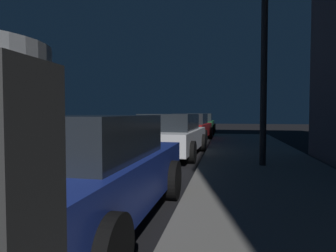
{
  "coord_description": "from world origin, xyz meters",
  "views": [
    {
      "loc": [
        4.66,
        -0.95,
        1.46
      ],
      "look_at": [
        4.06,
        2.14,
        1.32
      ],
      "focal_mm": 31.62,
      "sensor_mm": 36.0,
      "label": 1
    }
  ],
  "objects_px": {
    "car_blue": "(83,171)",
    "car_red": "(191,127)",
    "car_white": "(171,135)",
    "street_lamp": "(264,33)",
    "car_green": "(200,123)"
  },
  "relations": [
    {
      "from": "car_blue",
      "to": "car_red",
      "type": "height_order",
      "value": "same"
    },
    {
      "from": "car_red",
      "to": "car_green",
      "type": "distance_m",
      "value": 5.98
    },
    {
      "from": "car_green",
      "to": "street_lamp",
      "type": "height_order",
      "value": "street_lamp"
    },
    {
      "from": "car_white",
      "to": "car_red",
      "type": "height_order",
      "value": "same"
    },
    {
      "from": "car_white",
      "to": "car_green",
      "type": "distance_m",
      "value": 11.66
    },
    {
      "from": "car_white",
      "to": "car_blue",
      "type": "bearing_deg",
      "value": -89.99
    },
    {
      "from": "car_white",
      "to": "car_green",
      "type": "height_order",
      "value": "same"
    },
    {
      "from": "street_lamp",
      "to": "car_red",
      "type": "bearing_deg",
      "value": 109.21
    },
    {
      "from": "car_white",
      "to": "street_lamp",
      "type": "relative_size",
      "value": 0.93
    },
    {
      "from": "car_green",
      "to": "car_blue",
      "type": "bearing_deg",
      "value": -90.0
    },
    {
      "from": "car_green",
      "to": "car_white",
      "type": "bearing_deg",
      "value": -90.01
    },
    {
      "from": "car_blue",
      "to": "car_white",
      "type": "relative_size",
      "value": 0.95
    },
    {
      "from": "car_white",
      "to": "car_red",
      "type": "xyz_separation_m",
      "value": [
        0.0,
        5.68,
        -0.02
      ]
    },
    {
      "from": "car_red",
      "to": "street_lamp",
      "type": "xyz_separation_m",
      "value": [
        2.74,
        -7.85,
        2.73
      ]
    },
    {
      "from": "car_blue",
      "to": "street_lamp",
      "type": "distance_m",
      "value": 5.69
    }
  ]
}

